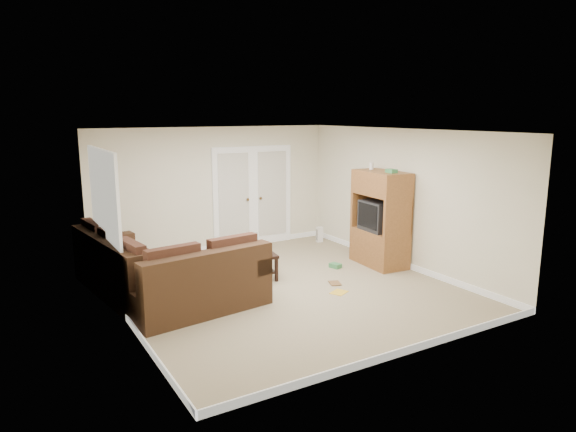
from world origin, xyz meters
TOP-DOWN VIEW (x-y plane):
  - floor at (0.00, 0.00)m, footprint 5.50×5.50m
  - ceiling at (0.00, 0.00)m, footprint 5.00×5.50m
  - wall_left at (-2.50, 0.00)m, footprint 0.02×5.50m
  - wall_right at (2.50, 0.00)m, footprint 0.02×5.50m
  - wall_back at (0.00, 2.75)m, footprint 5.00×0.02m
  - wall_front at (0.00, -2.75)m, footprint 5.00×0.02m
  - baseboards at (0.00, 0.00)m, footprint 5.00×5.50m
  - french_doors at (0.85, 2.71)m, footprint 1.80×0.05m
  - window_left at (-2.46, 1.00)m, footprint 0.05×1.92m
  - sectional_sofa at (-1.87, 0.51)m, footprint 2.37×3.10m
  - coffee_table at (-0.07, 0.89)m, footprint 0.70×1.15m
  - tv_armoire at (2.20, 0.24)m, footprint 0.67×1.13m
  - side_cabinet at (2.20, 0.10)m, footprint 0.49×0.49m
  - space_heater at (2.20, 2.21)m, footprint 0.15×0.13m
  - floor_magazine at (0.66, -0.63)m, footprint 0.34×0.31m
  - floor_greenbox at (1.38, 0.47)m, footprint 0.19×0.23m
  - floor_book at (0.76, -0.23)m, footprint 0.25×0.28m

SIDE VIEW (x-z plane):
  - floor at x=0.00m, z-range 0.00..0.00m
  - floor_magazine at x=0.66m, z-range 0.00..0.01m
  - floor_book at x=0.76m, z-range 0.00..0.02m
  - floor_greenbox at x=1.38m, z-range 0.00..0.08m
  - baseboards at x=0.00m, z-range 0.00..0.10m
  - space_heater at x=2.20m, z-range 0.00..0.33m
  - coffee_table at x=-0.07m, z-range -0.13..0.61m
  - side_cabinet at x=2.20m, z-range -0.13..0.83m
  - sectional_sofa at x=-1.87m, z-range -0.10..0.83m
  - tv_armoire at x=2.20m, z-range -0.06..1.81m
  - french_doors at x=0.85m, z-range -0.03..2.10m
  - wall_left at x=-2.50m, z-range 0.00..2.50m
  - wall_right at x=2.50m, z-range 0.00..2.50m
  - wall_back at x=0.00m, z-range 0.00..2.50m
  - wall_front at x=0.00m, z-range 0.00..2.50m
  - window_left at x=-2.46m, z-range 0.84..2.26m
  - ceiling at x=0.00m, z-range 2.49..2.51m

